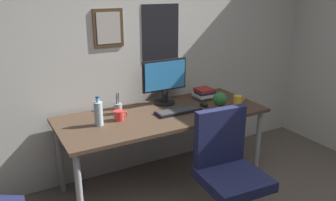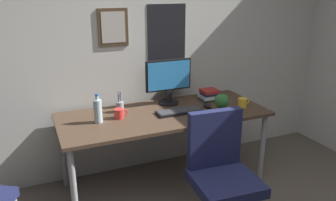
% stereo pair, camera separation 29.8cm
% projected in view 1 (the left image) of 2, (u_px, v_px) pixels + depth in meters
% --- Properties ---
extents(wall_back, '(4.40, 0.10, 2.60)m').
position_uv_depth(wall_back, '(136.00, 43.00, 3.30)').
color(wall_back, silver).
rests_on(wall_back, ground_plane).
extents(desk, '(1.88, 0.78, 0.72)m').
position_uv_depth(desk, '(163.00, 120.00, 3.13)').
color(desk, '#4C3828').
rests_on(desk, ground_plane).
extents(office_chair, '(0.56, 0.57, 0.95)m').
position_uv_depth(office_chair, '(228.00, 166.00, 2.59)').
color(office_chair, '#1E234C').
rests_on(office_chair, ground_plane).
extents(monitor, '(0.46, 0.20, 0.43)m').
position_uv_depth(monitor, '(165.00, 80.00, 3.29)').
color(monitor, black).
rests_on(monitor, desk).
extents(keyboard, '(0.43, 0.15, 0.03)m').
position_uv_depth(keyboard, '(178.00, 111.00, 3.13)').
color(keyboard, black).
rests_on(keyboard, desk).
extents(computer_mouse, '(0.06, 0.11, 0.04)m').
position_uv_depth(computer_mouse, '(204.00, 104.00, 3.28)').
color(computer_mouse, black).
rests_on(computer_mouse, desk).
extents(water_bottle, '(0.07, 0.07, 0.25)m').
position_uv_depth(water_bottle, '(98.00, 113.00, 2.81)').
color(water_bottle, silver).
rests_on(water_bottle, desk).
extents(coffee_mug_near, '(0.12, 0.09, 0.09)m').
position_uv_depth(coffee_mug_near, '(119.00, 115.00, 2.94)').
color(coffee_mug_near, red).
rests_on(coffee_mug_near, desk).
extents(coffee_mug_far, '(0.12, 0.08, 0.09)m').
position_uv_depth(coffee_mug_far, '(238.00, 100.00, 3.33)').
color(coffee_mug_far, yellow).
rests_on(coffee_mug_far, desk).
extents(potted_plant, '(0.13, 0.13, 0.19)m').
position_uv_depth(potted_plant, '(220.00, 102.00, 3.09)').
color(potted_plant, brown).
rests_on(potted_plant, desk).
extents(pen_cup, '(0.07, 0.07, 0.20)m').
position_uv_depth(pen_cup, '(118.00, 108.00, 3.08)').
color(pen_cup, '#9EA0A5').
rests_on(pen_cup, desk).
extents(book_stack_left, '(0.21, 0.17, 0.11)m').
position_uv_depth(book_stack_left, '(204.00, 94.00, 3.49)').
color(book_stack_left, '#26727A').
rests_on(book_stack_left, desk).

